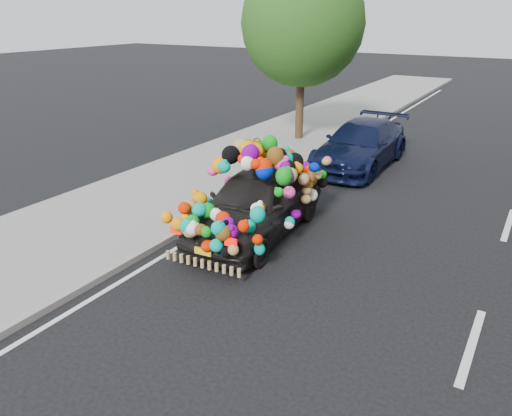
# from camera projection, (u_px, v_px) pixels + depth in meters

# --- Properties ---
(ground) EXTENTS (100.00, 100.00, 0.00)m
(ground) POSITION_uv_depth(u_px,v_px,m) (254.00, 281.00, 8.80)
(ground) COLOR black
(ground) RESTS_ON ground
(sidewalk) EXTENTS (4.00, 60.00, 0.12)m
(sidewalk) POSITION_uv_depth(u_px,v_px,m) (85.00, 227.00, 10.82)
(sidewalk) COLOR gray
(sidewalk) RESTS_ON ground
(kerb) EXTENTS (0.15, 60.00, 0.13)m
(kerb) POSITION_uv_depth(u_px,v_px,m) (153.00, 247.00, 9.89)
(kerb) COLOR gray
(kerb) RESTS_ON ground
(lane_markings) EXTENTS (6.00, 50.00, 0.01)m
(lane_markings) POSITION_uv_depth(u_px,v_px,m) (471.00, 345.00, 7.09)
(lane_markings) COLOR silver
(lane_markings) RESTS_ON ground
(tree_near_sidewalk) EXTENTS (4.20, 4.20, 6.13)m
(tree_near_sidewalk) POSITION_uv_depth(u_px,v_px,m) (302.00, 24.00, 16.71)
(tree_near_sidewalk) COLOR #332114
(tree_near_sidewalk) RESTS_ON ground
(plush_art_car) EXTENTS (2.29, 4.44, 2.05)m
(plush_art_car) POSITION_uv_depth(u_px,v_px,m) (257.00, 187.00, 10.31)
(plush_art_car) COLOR black
(plush_art_car) RESTS_ON ground
(navy_sedan) EXTENTS (1.89, 4.62, 1.34)m
(navy_sedan) POSITION_uv_depth(u_px,v_px,m) (361.00, 145.00, 15.03)
(navy_sedan) COLOR black
(navy_sedan) RESTS_ON ground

